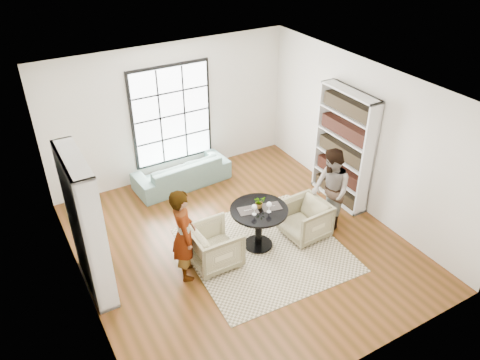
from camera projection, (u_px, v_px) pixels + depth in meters
ground at (240, 244)px, 8.66m from camera, size 6.00×6.00×0.00m
room_shell at (225, 173)px, 8.40m from camera, size 6.00×6.01×6.00m
rug at (265, 249)px, 8.52m from camera, size 2.80×2.80×0.01m
pedestal_table at (259, 219)px, 8.32m from camera, size 1.03×1.03×0.82m
sofa at (182, 172)px, 10.27m from camera, size 2.14×0.95×0.61m
armchair_left at (215, 246)px, 8.04m from camera, size 0.82×0.80×0.74m
armchair_right at (305, 219)px, 8.70m from camera, size 0.83×0.81×0.72m
person_left at (184, 235)px, 7.55m from camera, size 0.55×0.70×1.69m
person_right at (331, 190)px, 8.69m from camera, size 0.82×0.95×1.65m
placemat_left at (248, 210)px, 8.16m from camera, size 0.39×0.33×0.01m
placemat_right at (271, 207)px, 8.25m from camera, size 0.39×0.33×0.01m
cutlery_left at (248, 210)px, 8.15m from camera, size 0.18×0.25×0.01m
cutlery_right at (271, 206)px, 8.25m from camera, size 0.18×0.25×0.01m
wine_glass_left at (254, 207)px, 7.99m from camera, size 0.09×0.09×0.20m
wine_glass_right at (269, 205)px, 8.05m from camera, size 0.09×0.09×0.21m
flower_centerpiece at (259, 202)px, 8.19m from camera, size 0.22×0.20×0.22m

